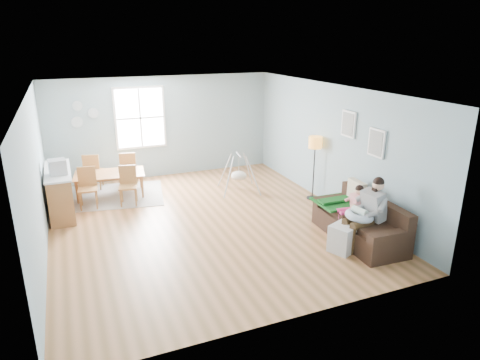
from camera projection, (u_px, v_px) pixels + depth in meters
name	position (u px, v px, depth m)	size (l,w,h in m)	color
room	(201.00, 105.00, 8.09)	(8.40, 9.40, 3.90)	brown
window	(140.00, 118.00, 11.16)	(1.32, 0.08, 1.62)	white
pictures	(362.00, 133.00, 8.43)	(0.05, 1.34, 0.74)	white
wall_plates	(82.00, 114.00, 10.60)	(0.67, 0.02, 0.66)	#9AADB8
sofa	(361.00, 225.00, 8.06)	(0.95, 2.04, 0.81)	black
green_throw	(339.00, 202.00, 8.56)	(0.92, 0.80, 0.04)	#16611C
beige_pillow	(357.00, 192.00, 8.45)	(0.13, 0.47, 0.47)	#C0B493
father	(367.00, 211.00, 7.63)	(0.94, 0.45, 1.31)	gray
nursing_pillow	(359.00, 216.00, 7.61)	(0.51, 0.51, 0.14)	#ADC0D8
infant	(358.00, 210.00, 7.61)	(0.18, 0.38, 0.14)	silver
toddler	(354.00, 202.00, 8.08)	(0.53, 0.29, 0.81)	white
floor_lamp	(315.00, 148.00, 9.78)	(0.30, 0.30, 1.50)	black
storage_cube	(343.00, 238.00, 7.60)	(0.57, 0.54, 0.50)	silver
rug	(112.00, 196.00, 10.34)	(2.41, 1.83, 0.01)	gray
dining_table	(110.00, 185.00, 10.25)	(1.62, 0.90, 0.57)	brown
chair_sw	(87.00, 185.00, 9.53)	(0.45, 0.45, 0.91)	olive
chair_se	(128.00, 183.00, 9.72)	(0.48, 0.48, 0.89)	olive
chair_nw	(93.00, 169.00, 10.63)	(0.51, 0.51, 0.93)	olive
chair_ne	(129.00, 167.00, 10.81)	(0.50, 0.50, 0.92)	olive
counter	(60.00, 191.00, 9.20)	(0.52, 1.76, 0.98)	brown
monitor	(57.00, 167.00, 8.71)	(0.36, 0.35, 0.31)	#AEAEB3
baby_swing	(239.00, 175.00, 10.52)	(1.09, 1.10, 0.95)	#AEAEB3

